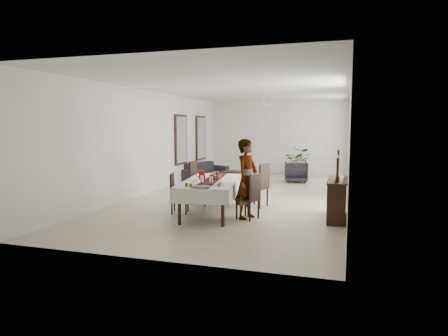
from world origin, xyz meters
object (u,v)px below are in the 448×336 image
at_px(woman, 247,179).
at_px(sofa, 205,171).
at_px(sideboard_body, 337,200).
at_px(dining_table_top, 211,182).
at_px(red_pitcher, 202,175).

xyz_separation_m(woman, sofa, (-3.25, 6.08, -0.57)).
bearing_deg(sideboard_body, dining_table_top, -173.97).
bearing_deg(woman, dining_table_top, 91.27).
relative_size(dining_table_top, sideboard_body, 1.74).
bearing_deg(red_pitcher, sideboard_body, 3.38).
bearing_deg(woman, sofa, 44.11).
height_order(red_pitcher, sofa, red_pitcher).
bearing_deg(woman, sideboard_body, -58.27).
distance_m(red_pitcher, sofa, 6.08).
xyz_separation_m(woman, sideboard_body, (1.97, 0.55, -0.47)).
bearing_deg(sideboard_body, sofa, 133.36).
relative_size(dining_table_top, red_pitcher, 12.00).
xyz_separation_m(red_pitcher, sideboard_body, (3.19, 0.19, -0.48)).
height_order(red_pitcher, sideboard_body, red_pitcher).
bearing_deg(red_pitcher, woman, -16.62).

